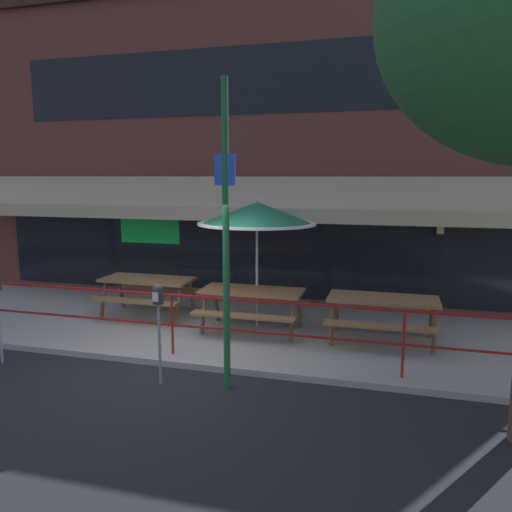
% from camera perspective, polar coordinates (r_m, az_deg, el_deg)
% --- Properties ---
extents(ground_plane, '(120.00, 120.00, 0.00)m').
position_cam_1_polar(ground_plane, '(7.86, -10.38, -12.38)').
color(ground_plane, black).
extents(patio_deck, '(15.00, 4.00, 0.10)m').
position_cam_1_polar(patio_deck, '(9.57, -5.13, -7.97)').
color(patio_deck, '#9E998E').
rests_on(patio_deck, ground).
extents(restaurant_building, '(15.00, 1.60, 6.96)m').
position_cam_1_polar(restaurant_building, '(11.27, -1.31, 12.19)').
color(restaurant_building, brown).
rests_on(restaurant_building, ground).
extents(patio_railing, '(13.84, 0.04, 0.97)m').
position_cam_1_polar(patio_railing, '(7.86, -9.59, -6.20)').
color(patio_railing, maroon).
rests_on(patio_railing, patio_deck).
extents(picnic_table_left, '(1.80, 1.42, 0.76)m').
position_cam_1_polar(picnic_table_left, '(10.11, -12.28, -3.37)').
color(picnic_table_left, brown).
rests_on(picnic_table_left, patio_deck).
extents(picnic_table_centre, '(1.80, 1.42, 0.76)m').
position_cam_1_polar(picnic_table_centre, '(8.91, -0.47, -4.85)').
color(picnic_table_centre, brown).
rests_on(picnic_table_centre, patio_deck).
extents(picnic_table_right, '(1.80, 1.42, 0.76)m').
position_cam_1_polar(picnic_table_right, '(8.61, 14.29, -5.65)').
color(picnic_table_right, brown).
rests_on(picnic_table_right, patio_deck).
extents(patio_umbrella_centre, '(2.14, 2.14, 2.38)m').
position_cam_1_polar(patio_umbrella_centre, '(9.00, 0.11, 4.80)').
color(patio_umbrella_centre, '#B7B2A8').
rests_on(patio_umbrella_centre, patio_deck).
extents(parking_meter_far, '(0.15, 0.16, 1.42)m').
position_cam_1_polar(parking_meter_far, '(6.92, -11.12, -5.38)').
color(parking_meter_far, gray).
rests_on(parking_meter_far, ground).
extents(street_sign_pole, '(0.28, 0.09, 4.08)m').
position_cam_1_polar(street_sign_pole, '(6.50, -3.46, 2.38)').
color(street_sign_pole, '#1E6033').
rests_on(street_sign_pole, ground).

